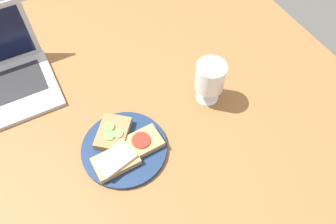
# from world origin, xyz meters

# --- Properties ---
(wooden_table) EXTENTS (1.40, 1.40, 0.03)m
(wooden_table) POSITION_xyz_m (0.00, 0.00, 0.01)
(wooden_table) COLOR brown
(wooden_table) RESTS_ON ground
(plate) EXTENTS (0.23, 0.23, 0.01)m
(plate) POSITION_xyz_m (-0.05, -0.06, 0.04)
(plate) COLOR navy
(plate) RESTS_ON wooden_table
(sandwich_with_cheese) EXTENTS (0.12, 0.08, 0.03)m
(sandwich_with_cheese) POSITION_xyz_m (-0.09, -0.09, 0.06)
(sandwich_with_cheese) COLOR #A88456
(sandwich_with_cheese) RESTS_ON plate
(sandwich_with_tomato) EXTENTS (0.11, 0.08, 0.02)m
(sandwich_with_tomato) POSITION_xyz_m (-0.01, -0.08, 0.05)
(sandwich_with_tomato) COLOR #A88456
(sandwich_with_tomato) RESTS_ON plate
(sandwich_with_cucumber) EXTENTS (0.13, 0.13, 0.03)m
(sandwich_with_cucumber) POSITION_xyz_m (-0.07, -0.01, 0.06)
(sandwich_with_cucumber) COLOR #937047
(sandwich_with_cucumber) RESTS_ON plate
(wine_glass) EXTENTS (0.08, 0.08, 0.14)m
(wine_glass) POSITION_xyz_m (0.23, -0.01, 0.12)
(wine_glass) COLOR white
(wine_glass) RESTS_ON wooden_table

